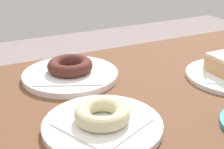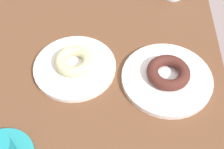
{
  "view_description": "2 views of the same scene",
  "coord_description": "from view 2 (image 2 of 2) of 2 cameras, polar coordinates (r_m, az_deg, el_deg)",
  "views": [
    {
      "loc": [
        -0.28,
        -0.49,
        1.06
      ],
      "look_at": [
        0.0,
        0.09,
        0.78
      ],
      "focal_mm": 51.95,
      "sensor_mm": 36.0,
      "label": 1
    },
    {
      "loc": [
        0.41,
        0.1,
        1.34
      ],
      "look_at": [
        -0.04,
        0.07,
        0.76
      ],
      "focal_mm": 46.76,
      "sensor_mm": 36.0,
      "label": 2
    }
  ],
  "objects": [
    {
      "name": "table",
      "position": [
        0.82,
        -5.36,
        -6.9
      ],
      "size": [
        1.23,
        0.75,
        0.73
      ],
      "color": "brown",
      "rests_on": "ground_plane"
    },
    {
      "name": "plate_sugar_ring",
      "position": [
        0.79,
        -7.25,
        1.48
      ],
      "size": [
        0.22,
        0.22,
        0.01
      ],
      "primitive_type": "cylinder",
      "color": "white",
      "rests_on": "table"
    },
    {
      "name": "napkin_sugar_ring",
      "position": [
        0.78,
        -7.31,
        1.86
      ],
      "size": [
        0.18,
        0.18,
        0.0
      ],
      "primitive_type": "cube",
      "rotation": [
        0.0,
        0.0,
        0.41
      ],
      "color": "white",
      "rests_on": "plate_sugar_ring"
    },
    {
      "name": "donut_sugar_ring",
      "position": [
        0.77,
        -7.43,
        2.61
      ],
      "size": [
        0.1,
        0.1,
        0.03
      ],
      "primitive_type": "torus",
      "color": "beige",
      "rests_on": "napkin_sugar_ring"
    },
    {
      "name": "plate_chocolate_ring",
      "position": [
        0.77,
        10.66,
        -0.76
      ],
      "size": [
        0.24,
        0.24,
        0.01
      ],
      "primitive_type": "cylinder",
      "color": "white",
      "rests_on": "table"
    },
    {
      "name": "napkin_chocolate_ring",
      "position": [
        0.76,
        10.76,
        -0.36
      ],
      "size": [
        0.21,
        0.21,
        0.0
      ],
      "primitive_type": "cube",
      "rotation": [
        0.0,
        0.0,
        -0.41
      ],
      "color": "white",
      "rests_on": "plate_chocolate_ring"
    },
    {
      "name": "donut_chocolate_ring",
      "position": [
        0.75,
        10.94,
        0.4
      ],
      "size": [
        0.11,
        0.11,
        0.03
      ],
      "primitive_type": "torus",
      "color": "#4E241E",
      "rests_on": "napkin_chocolate_ring"
    }
  ]
}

